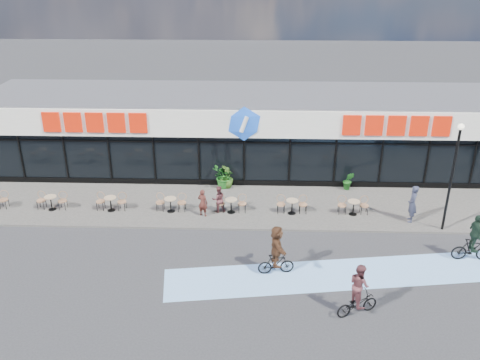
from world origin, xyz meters
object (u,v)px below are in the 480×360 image
object	(u,v)px
lamp_post	(453,169)
patron_right	(218,199)
potted_plant_left	(227,177)
potted_plant_mid	(223,177)
cyclist_b	(474,242)
cyclist_a	(276,251)
pedestrian_a	(412,204)
potted_plant_right	(348,181)
patron_left	(203,203)

from	to	relation	value
lamp_post	patron_right	world-z (taller)	lamp_post
potted_plant_left	lamp_post	bearing A→B (deg)	-22.58
potted_plant_mid	cyclist_b	distance (m)	12.96
cyclist_b	cyclist_a	bearing A→B (deg)	-171.26
potted_plant_mid	pedestrian_a	xyz separation A→B (m)	(9.36, -3.51, 0.29)
potted_plant_mid	potted_plant_right	world-z (taller)	potted_plant_mid
patron_right	patron_left	bearing A→B (deg)	12.16
lamp_post	potted_plant_mid	bearing A→B (deg)	158.20
patron_left	patron_right	world-z (taller)	patron_left
potted_plant_right	patron_right	world-z (taller)	patron_right
patron_right	cyclist_b	bearing A→B (deg)	142.37
lamp_post	patron_left	distance (m)	11.77
patron_right	cyclist_b	world-z (taller)	cyclist_b
lamp_post	patron_right	size ratio (longest dim) A/B	3.73
lamp_post	patron_right	distance (m)	11.09
cyclist_a	potted_plant_mid	bearing A→B (deg)	108.39
potted_plant_mid	patron_left	world-z (taller)	patron_left
potted_plant_right	cyclist_b	world-z (taller)	cyclist_b
cyclist_b	patron_right	bearing A→B (deg)	160.69
patron_left	patron_right	size ratio (longest dim) A/B	1.01
potted_plant_left	patron_left	world-z (taller)	patron_left
potted_plant_right	cyclist_a	xyz separation A→B (m)	(-4.22, -8.09, 0.45)
cyclist_a	cyclist_b	xyz separation A→B (m)	(8.39, 1.29, -0.19)
cyclist_a	cyclist_b	distance (m)	8.49
lamp_post	pedestrian_a	distance (m)	2.64
patron_left	patron_right	bearing A→B (deg)	-128.86
lamp_post	potted_plant_left	size ratio (longest dim) A/B	4.15
cyclist_b	potted_plant_left	bearing A→B (deg)	147.82
patron_left	cyclist_b	size ratio (longest dim) A/B	0.66
patron_right	cyclist_a	xyz separation A→B (m)	(2.74, -5.18, 0.27)
potted_plant_left	potted_plant_right	distance (m)	6.72
potted_plant_left	cyclist_a	distance (m)	8.52
potted_plant_mid	pedestrian_a	distance (m)	10.00
lamp_post	patron_left	world-z (taller)	lamp_post
cyclist_a	pedestrian_a	bearing A→B (deg)	34.12
patron_left	cyclist_b	bearing A→B (deg)	-175.59
potted_plant_left	patron_right	distance (m)	2.96
potted_plant_left	patron_left	size ratio (longest dim) A/B	0.89
potted_plant_left	potted_plant_right	world-z (taller)	potted_plant_left
pedestrian_a	cyclist_a	xyz separation A→B (m)	(-6.68, -4.53, 0.04)
potted_plant_right	patron_left	distance (m)	8.40
pedestrian_a	cyclist_a	size ratio (longest dim) A/B	0.85
pedestrian_a	cyclist_a	bearing A→B (deg)	-47.22
cyclist_a	patron_right	bearing A→B (deg)	117.83
potted_plant_mid	pedestrian_a	size ratio (longest dim) A/B	0.69
pedestrian_a	cyclist_b	world-z (taller)	cyclist_b
patron_left	cyclist_a	size ratio (longest dim) A/B	0.65
lamp_post	potted_plant_mid	distance (m)	11.75
patron_right	potted_plant_right	bearing A→B (deg)	-175.66
patron_right	potted_plant_mid	bearing A→B (deg)	-109.60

